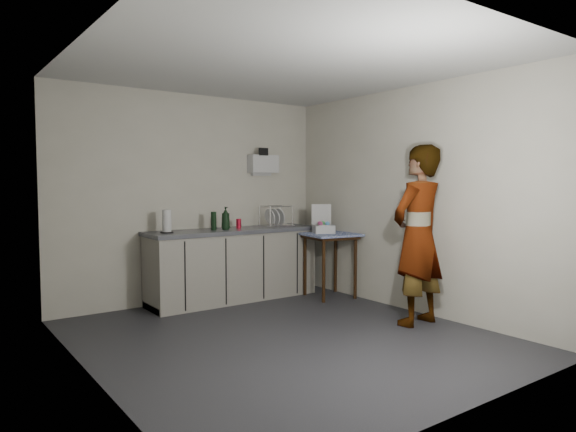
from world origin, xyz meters
TOP-DOWN VIEW (x-y plane):
  - ground at (0.00, 0.00)m, footprint 4.00×4.00m
  - wall_back at (0.00, 1.99)m, footprint 3.60×0.02m
  - wall_right at (1.79, 0.00)m, footprint 0.02×4.00m
  - wall_left at (-1.79, 0.00)m, footprint 0.02×4.00m
  - ceiling at (0.00, 0.00)m, footprint 3.60×4.00m
  - kitchen_counter at (0.40, 1.70)m, footprint 2.24×0.62m
  - wall_shelf at (1.00, 1.92)m, footprint 0.42×0.18m
  - side_table at (1.50, 1.10)m, footprint 0.74×0.74m
  - standing_man at (1.40, -0.43)m, footprint 0.73×0.51m
  - soap_bottle at (0.27, 1.66)m, footprint 0.11×0.11m
  - soda_can at (0.50, 1.73)m, footprint 0.06×0.06m
  - dark_bottle at (0.11, 1.67)m, footprint 0.07×0.07m
  - paper_towel at (-0.49, 1.69)m, footprint 0.15×0.15m
  - dish_rack at (1.04, 1.68)m, footprint 0.40×0.30m
  - bakery_box at (1.46, 1.19)m, footprint 0.36×0.36m

SIDE VIEW (x-z plane):
  - ground at x=0.00m, z-range 0.00..0.00m
  - kitchen_counter at x=0.40m, z-range -0.03..0.88m
  - side_table at x=1.50m, z-range 0.31..1.15m
  - bakery_box at x=1.46m, z-range 0.73..1.11m
  - standing_man at x=1.40m, z-range 0.00..1.89m
  - soda_can at x=0.50m, z-range 0.91..1.03m
  - dish_rack at x=1.04m, z-range 0.83..1.11m
  - dark_bottle at x=0.11m, z-range 0.91..1.14m
  - paper_towel at x=-0.49m, z-range 0.90..1.17m
  - soap_bottle at x=0.27m, z-range 0.91..1.19m
  - wall_back at x=0.00m, z-range 0.00..2.60m
  - wall_right at x=1.79m, z-range 0.00..2.60m
  - wall_left at x=-1.79m, z-range 0.00..2.60m
  - wall_shelf at x=1.00m, z-range 1.56..1.93m
  - ceiling at x=0.00m, z-range 2.59..2.60m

